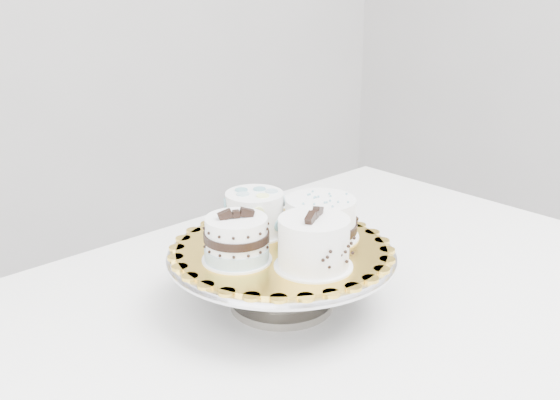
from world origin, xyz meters
TOP-DOWN VIEW (x-y plane):
  - table at (-0.00, 0.01)m, footprint 1.34×0.97m
  - cake_stand at (-0.04, 0.04)m, footprint 0.34×0.34m
  - cake_board at (-0.04, 0.04)m, footprint 0.35×0.35m
  - cake_swirl at (-0.04, -0.04)m, footprint 0.14×0.14m
  - cake_banded at (-0.11, 0.04)m, footprint 0.11×0.11m
  - cake_dots at (-0.03, 0.11)m, footprint 0.12×0.12m
  - cake_ribbon at (0.04, 0.04)m, footprint 0.13×0.12m

SIDE VIEW (x-z plane):
  - table at x=0.00m, z-range 0.30..1.05m
  - cake_stand at x=-0.04m, z-range 0.77..0.86m
  - cake_board at x=-0.04m, z-range 0.84..0.85m
  - cake_ribbon at x=0.04m, z-range 0.84..0.91m
  - cake_banded at x=-0.11m, z-range 0.84..0.92m
  - cake_dots at x=-0.03m, z-range 0.85..0.92m
  - cake_swirl at x=-0.04m, z-range 0.84..0.93m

